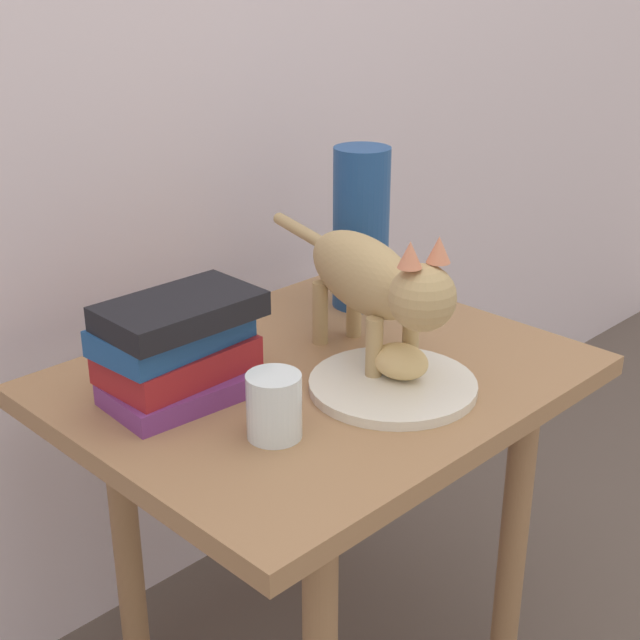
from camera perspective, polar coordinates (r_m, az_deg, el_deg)
name	(u,v)px	position (r m, az deg, el deg)	size (l,w,h in m)	color
side_table	(320,423)	(1.35, 0.00, -6.59)	(0.72, 0.58, 0.57)	#9E724C
plate	(393,385)	(1.25, 4.64, -4.16)	(0.23, 0.23, 0.01)	silver
bread_roll	(401,361)	(1.25, 5.14, -2.63)	(0.08, 0.06, 0.05)	#E0BC7A
cat	(374,280)	(1.28, 3.42, 2.54)	(0.18, 0.46, 0.23)	tan
book_stack	(177,348)	(1.22, -9.06, -1.74)	(0.22, 0.15, 0.14)	#72337A
green_vase	(361,228)	(1.50, 2.62, 5.83)	(0.09, 0.09, 0.27)	navy
candle_jar	(274,409)	(1.12, -2.93, -5.69)	(0.07, 0.07, 0.08)	silver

